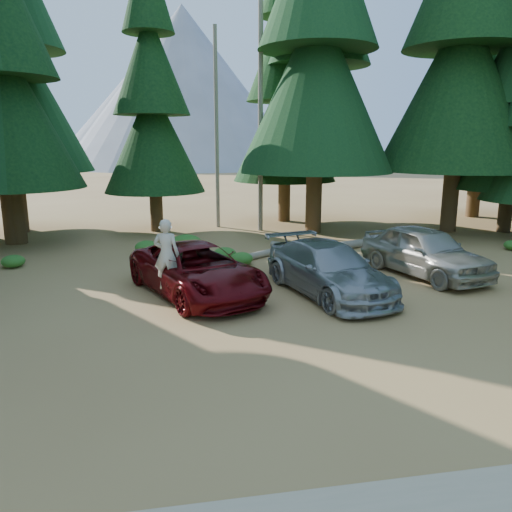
# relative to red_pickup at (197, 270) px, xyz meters

# --- Properties ---
(ground) EXTENTS (160.00, 160.00, 0.00)m
(ground) POSITION_rel_red_pickup_xyz_m (3.06, -4.01, -0.75)
(ground) COLOR olive
(ground) RESTS_ON ground
(forest_belt_north) EXTENTS (36.00, 7.00, 22.00)m
(forest_belt_north) POSITION_rel_red_pickup_xyz_m (3.06, 10.99, -0.75)
(forest_belt_north) COLOR black
(forest_belt_north) RESTS_ON ground
(snag_front) EXTENTS (0.24, 0.24, 12.00)m
(snag_front) POSITION_rel_red_pickup_xyz_m (3.86, 10.49, 5.25)
(snag_front) COLOR #726B5B
(snag_front) RESTS_ON ground
(snag_back) EXTENTS (0.20, 0.20, 10.00)m
(snag_back) POSITION_rel_red_pickup_xyz_m (1.86, 11.99, 4.25)
(snag_back) COLOR #726B5B
(snag_back) RESTS_ON ground
(mountain_peak) EXTENTS (48.00, 50.00, 28.00)m
(mountain_peak) POSITION_rel_red_pickup_xyz_m (0.47, 84.23, 11.96)
(mountain_peak) COLOR gray
(mountain_peak) RESTS_ON ground
(red_pickup) EXTENTS (4.35, 5.92, 1.49)m
(red_pickup) POSITION_rel_red_pickup_xyz_m (0.00, 0.00, 0.00)
(red_pickup) COLOR #59070B
(red_pickup) RESTS_ON ground
(silver_minivan_center) EXTENTS (3.23, 5.52, 1.50)m
(silver_minivan_center) POSITION_rel_red_pickup_xyz_m (3.81, -0.57, 0.00)
(silver_minivan_center) COLOR #979A9E
(silver_minivan_center) RESTS_ON ground
(silver_minivan_right) EXTENTS (3.18, 5.23, 1.66)m
(silver_minivan_right) POSITION_rel_red_pickup_xyz_m (7.65, 0.89, 0.08)
(silver_minivan_right) COLOR #A9A396
(silver_minivan_right) RESTS_ON ground
(frisbee_player) EXTENTS (0.82, 0.66, 1.97)m
(frisbee_player) POSITION_rel_red_pickup_xyz_m (-0.85, -0.53, 0.63)
(frisbee_player) COLOR beige
(frisbee_player) RESTS_ON ground
(log_left) EXTENTS (3.18, 2.44, 0.27)m
(log_left) POSITION_rel_red_pickup_xyz_m (3.05, 4.65, -0.61)
(log_left) COLOR #726B5B
(log_left) RESTS_ON ground
(log_mid) EXTENTS (2.70, 2.59, 0.28)m
(log_mid) POSITION_rel_red_pickup_xyz_m (4.81, 5.02, -0.61)
(log_mid) COLOR #726B5B
(log_mid) RESTS_ON ground
(log_right) EXTENTS (5.28, 2.14, 0.35)m
(log_right) POSITION_rel_red_pickup_xyz_m (8.42, 5.98, -0.57)
(log_right) COLOR #726B5B
(log_right) RESTS_ON ground
(shrub_far_left) EXTENTS (0.95, 0.95, 0.52)m
(shrub_far_left) POSITION_rel_red_pickup_xyz_m (-1.65, 5.98, -0.49)
(shrub_far_left) COLOR #2D7021
(shrub_far_left) RESTS_ON ground
(shrub_left) EXTENTS (0.82, 0.82, 0.45)m
(shrub_left) POSITION_rel_red_pickup_xyz_m (1.84, 3.44, -0.52)
(shrub_left) COLOR #2D7021
(shrub_left) RESTS_ON ground
(shrub_center_left) EXTENTS (1.30, 1.30, 0.71)m
(shrub_center_left) POSITION_rel_red_pickup_xyz_m (-0.07, 5.99, -0.39)
(shrub_center_left) COLOR #2D7021
(shrub_center_left) RESTS_ON ground
(shrub_center_right) EXTENTS (0.87, 0.87, 0.48)m
(shrub_center_right) POSITION_rel_red_pickup_xyz_m (1.31, 4.31, -0.51)
(shrub_center_right) COLOR #2D7021
(shrub_center_right) RESTS_ON ground
(shrub_right) EXTENTS (0.95, 0.95, 0.52)m
(shrub_right) POSITION_rel_red_pickup_xyz_m (5.69, 3.12, -0.49)
(shrub_right) COLOR #2D7021
(shrub_right) RESTS_ON ground
(shrub_far_right) EXTENTS (1.20, 1.20, 0.66)m
(shrub_far_right) POSITION_rel_red_pickup_xyz_m (10.42, 5.05, -0.42)
(shrub_far_right) COLOR #2D7021
(shrub_far_right) RESTS_ON ground
(shrub_edge_west) EXTENTS (0.81, 0.81, 0.45)m
(shrub_edge_west) POSITION_rel_red_pickup_xyz_m (-6.29, 4.48, -0.52)
(shrub_edge_west) COLOR #2D7021
(shrub_edge_west) RESTS_ON ground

